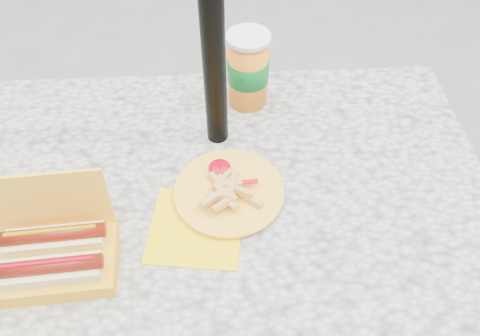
{
  "coord_description": "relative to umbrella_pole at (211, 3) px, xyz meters",
  "views": [
    {
      "loc": [
        0.01,
        -0.63,
        1.56
      ],
      "look_at": [
        0.05,
        0.01,
        0.8
      ],
      "focal_mm": 35.0,
      "sensor_mm": 36.0,
      "label": 1
    }
  ],
  "objects": [
    {
      "name": "umbrella_pole",
      "position": [
        0.0,
        0.0,
        0.0
      ],
      "size": [
        0.05,
        0.05,
        2.2
      ],
      "primitive_type": "cylinder",
      "color": "black",
      "rests_on": "ground"
    },
    {
      "name": "fries_plate",
      "position": [
        0.01,
        -0.19,
        -0.34
      ],
      "size": [
        0.29,
        0.3,
        0.05
      ],
      "rotation": [
        0.0,
        0.0,
        -0.43
      ],
      "color": "#FFD800",
      "rests_on": "picnic_table"
    },
    {
      "name": "hotdog_box",
      "position": [
        -0.31,
        -0.33,
        -0.31
      ],
      "size": [
        0.23,
        0.17,
        0.18
      ],
      "rotation": [
        0.0,
        0.0,
        0.06
      ],
      "color": "yellow",
      "rests_on": "picnic_table"
    },
    {
      "name": "soda_cup",
      "position": [
        0.08,
        0.13,
        -0.25
      ],
      "size": [
        0.1,
        0.1,
        0.2
      ],
      "rotation": [
        0.0,
        0.0,
        -0.05
      ],
      "color": "orange",
      "rests_on": "picnic_table"
    },
    {
      "name": "ground",
      "position": [
        0.0,
        -0.16,
        -1.1
      ],
      "size": [
        60.0,
        60.0,
        0.0
      ],
      "primitive_type": "plane",
      "color": "slate"
    },
    {
      "name": "picnic_table",
      "position": [
        0.0,
        -0.16,
        -0.46
      ],
      "size": [
        1.2,
        0.8,
        0.75
      ],
      "color": "beige",
      "rests_on": "ground"
    }
  ]
}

